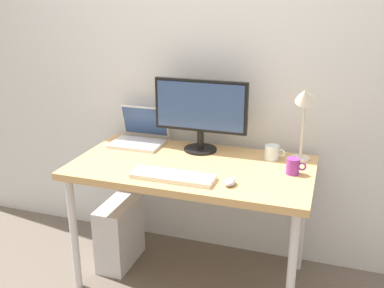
{
  "coord_description": "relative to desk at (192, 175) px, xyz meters",
  "views": [
    {
      "loc": [
        0.72,
        -2.17,
        1.66
      ],
      "look_at": [
        0.0,
        0.0,
        0.87
      ],
      "focal_mm": 40.76,
      "sensor_mm": 36.0,
      "label": 1
    }
  ],
  "objects": [
    {
      "name": "keyboard",
      "position": [
        -0.03,
        -0.22,
        0.08
      ],
      "size": [
        0.44,
        0.14,
        0.02
      ],
      "primitive_type": "cube",
      "color": "silver",
      "rests_on": "desk"
    },
    {
      "name": "desk",
      "position": [
        0.0,
        0.0,
        0.0
      ],
      "size": [
        1.34,
        0.73,
        0.75
      ],
      "color": "tan",
      "rests_on": "ground_plane"
    },
    {
      "name": "laptop",
      "position": [
        -0.43,
        0.25,
        0.12
      ],
      "size": [
        0.32,
        0.28,
        0.22
      ],
      "color": "silver",
      "rests_on": "desk"
    },
    {
      "name": "computer_tower",
      "position": [
        -0.49,
        0.01,
        -0.48
      ],
      "size": [
        0.18,
        0.36,
        0.42
      ],
      "primitive_type": "cube",
      "color": "silver",
      "rests_on": "ground_plane"
    },
    {
      "name": "desk_lamp",
      "position": [
        0.57,
        0.23,
        0.39
      ],
      "size": [
        0.11,
        0.16,
        0.45
      ],
      "color": "silver",
      "rests_on": "desk"
    },
    {
      "name": "back_wall",
      "position": [
        0.0,
        0.42,
        0.61
      ],
      "size": [
        4.4,
        0.04,
        2.6
      ],
      "primitive_type": "cube",
      "color": "silver",
      "rests_on": "ground_plane"
    },
    {
      "name": "coffee_mug",
      "position": [
        0.55,
        0.04,
        0.11
      ],
      "size": [
        0.11,
        0.07,
        0.09
      ],
      "color": "purple",
      "rests_on": "desk"
    },
    {
      "name": "glass_cup",
      "position": [
        0.42,
        0.22,
        0.11
      ],
      "size": [
        0.12,
        0.08,
        0.08
      ],
      "color": "silver",
      "rests_on": "desk"
    },
    {
      "name": "ground_plane",
      "position": [
        0.0,
        0.0,
        -0.69
      ],
      "size": [
        6.0,
        6.0,
        0.0
      ],
      "primitive_type": "plane",
      "color": "#665B51"
    },
    {
      "name": "mouse",
      "position": [
        0.27,
        -0.21,
        0.08
      ],
      "size": [
        0.06,
        0.09,
        0.03
      ],
      "primitive_type": "ellipsoid",
      "color": "#B2B2B7",
      "rests_on": "desk"
    },
    {
      "name": "monitor",
      "position": [
        -0.02,
        0.23,
        0.32
      ],
      "size": [
        0.57,
        0.2,
        0.44
      ],
      "color": "black",
      "rests_on": "desk"
    }
  ]
}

